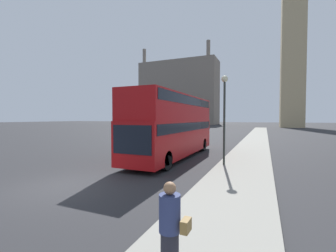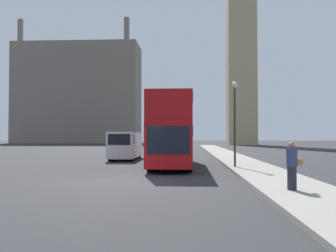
{
  "view_description": "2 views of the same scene",
  "coord_description": "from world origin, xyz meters",
  "px_view_note": "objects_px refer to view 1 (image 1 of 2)",
  "views": [
    {
      "loc": [
        7.46,
        -6.44,
        2.75
      ],
      "look_at": [
        1.34,
        7.68,
        2.2
      ],
      "focal_mm": 24.0,
      "sensor_mm": 36.0,
      "label": 1
    },
    {
      "loc": [
        2.66,
        -15.66,
        1.91
      ],
      "look_at": [
        1.01,
        15.34,
        2.76
      ],
      "focal_mm": 40.0,
      "sensor_mm": 36.0,
      "label": 2
    }
  ],
  "objects_px": {
    "street_lamp": "(224,105)",
    "white_van": "(161,133)",
    "red_double_decker_bus": "(174,123)",
    "pedestrian": "(170,230)"
  },
  "relations": [
    {
      "from": "street_lamp",
      "to": "white_van",
      "type": "bearing_deg",
      "value": 133.27
    },
    {
      "from": "red_double_decker_bus",
      "to": "white_van",
      "type": "bearing_deg",
      "value": 122.33
    },
    {
      "from": "white_van",
      "to": "pedestrian",
      "type": "height_order",
      "value": "white_van"
    },
    {
      "from": "red_double_decker_bus",
      "to": "white_van",
      "type": "distance_m",
      "value": 7.77
    },
    {
      "from": "red_double_decker_bus",
      "to": "street_lamp",
      "type": "relative_size",
      "value": 2.21
    },
    {
      "from": "pedestrian",
      "to": "street_lamp",
      "type": "bearing_deg",
      "value": 94.25
    },
    {
      "from": "red_double_decker_bus",
      "to": "white_van",
      "type": "relative_size",
      "value": 1.84
    },
    {
      "from": "red_double_decker_bus",
      "to": "pedestrian",
      "type": "relative_size",
      "value": 6.91
    },
    {
      "from": "white_van",
      "to": "pedestrian",
      "type": "xyz_separation_m",
      "value": [
        8.49,
        -17.64,
        -0.28
      ]
    },
    {
      "from": "red_double_decker_bus",
      "to": "street_lamp",
      "type": "distance_m",
      "value": 4.23
    }
  ]
}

